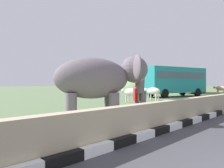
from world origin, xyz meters
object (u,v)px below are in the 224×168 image
Objects in this scene: bus_teal at (174,79)px; cow_mid at (153,91)px; elephant at (100,79)px; person_handler at (137,99)px; cow_far at (221,88)px; cow_near at (131,92)px; bus_orange at (195,80)px.

cow_mid is (-6.63, -1.28, -1.21)m from bus_teal.
bus_teal is 4.70× the size of cow_mid.
elephant is 0.44× the size of bus_teal.
person_handler is at bearing -150.64° from cow_mid.
elephant reaches higher than cow_far.
cow_near is (7.95, 4.74, -0.94)m from elephant.
bus_teal is at bearing -169.69° from bus_orange.
bus_orange is 4.58× the size of cow_far.
cow_near is (-9.78, -1.20, -1.21)m from bus_teal.
cow_far is (25.28, 4.19, -0.06)m from person_handler.
cow_far is (9.19, -2.41, -1.21)m from bus_teal.
cow_near is (-20.17, -3.10, -1.21)m from bus_orange.
bus_orange is at bearing 8.72° from cow_near.
person_handler is 0.18× the size of bus_teal.
bus_teal is 1.03× the size of bus_orange.
cow_near is at bearing 176.35° from cow_far.
bus_teal reaches higher than person_handler.
person_handler is 0.87× the size of cow_far.
cow_mid is at bearing -1.36° from cow_near.
cow_mid is (3.15, -0.07, 0.00)m from cow_near.
cow_mid is 1.01× the size of cow_far.
bus_teal is 9.93m from cow_near.
cow_near is 1.00× the size of cow_far.
bus_orange is at bearing 17.79° from person_handler.
bus_teal is 6.86m from cow_mid.
person_handler is 27.84m from bus_orange.
cow_mid is at bearing 29.36° from person_handler.
bus_orange is at bearing 74.37° from cow_far.
bus_teal is at bearing 22.32° from person_handler.
elephant is at bearing -149.20° from cow_near.
bus_orange is 20.45m from cow_near.
elephant is at bearing -161.47° from bus_teal.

